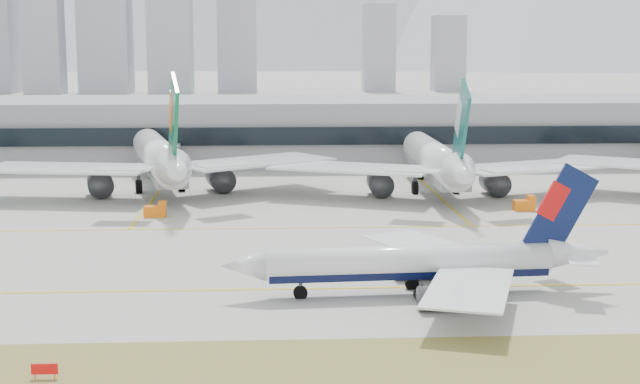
{
  "coord_description": "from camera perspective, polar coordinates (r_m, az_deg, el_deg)",
  "views": [
    {
      "loc": [
        -2.72,
        -103.57,
        27.15
      ],
      "look_at": [
        3.65,
        18.0,
        7.5
      ],
      "focal_mm": 50.0,
      "sensor_mm": 36.0,
      "label": 1
    }
  ],
  "objects": [
    {
      "name": "ground",
      "position": [
        107.1,
        -1.45,
        -5.52
      ],
      "size": [
        3000.0,
        3000.0,
        0.0
      ],
      "primitive_type": "plane",
      "color": "#A8A79D",
      "rests_on": "ground"
    },
    {
      "name": "taxiing_airliner",
      "position": [
        99.89,
        6.62,
        -4.55
      ],
      "size": [
        43.95,
        38.12,
        14.76
      ],
      "rotation": [
        0.0,
        0.0,
        3.2
      ],
      "color": "white",
      "rests_on": "ground"
    },
    {
      "name": "widebody_eva",
      "position": [
        171.24,
        -10.19,
        2.04
      ],
      "size": [
        65.0,
        64.7,
        23.77
      ],
      "rotation": [
        0.0,
        0.0,
        1.8
      ],
      "color": "white",
      "rests_on": "ground"
    },
    {
      "name": "widebody_cathay",
      "position": [
        168.25,
        7.49,
        1.89
      ],
      "size": [
        63.95,
        62.35,
        22.79
      ],
      "rotation": [
        0.0,
        0.0,
        1.56
      ],
      "color": "white",
      "rests_on": "ground"
    },
    {
      "name": "terminal",
      "position": [
        219.3,
        -2.28,
        4.02
      ],
      "size": [
        280.0,
        43.1,
        15.0
      ],
      "color": "gray",
      "rests_on": "ground"
    },
    {
      "name": "hold_sign_left",
      "position": [
        78.6,
        -17.22,
        -10.78
      ],
      "size": [
        2.2,
        0.15,
        1.35
      ],
      "color": "red",
      "rests_on": "ground"
    },
    {
      "name": "gse_b",
      "position": [
        147.46,
        -10.44,
        -1.18
      ],
      "size": [
        3.55,
        2.0,
        2.6
      ],
      "color": "orange",
      "rests_on": "ground"
    },
    {
      "name": "gse_c",
      "position": [
        154.66,
        12.99,
        -0.78
      ],
      "size": [
        3.55,
        2.0,
        2.6
      ],
      "color": "orange",
      "rests_on": "ground"
    },
    {
      "name": "city_skyline",
      "position": [
        567.08,
        -13.84,
        11.2
      ],
      "size": [
        342.0,
        49.8,
        140.0
      ],
      "color": "#989CAD",
      "rests_on": "ground"
    }
  ]
}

